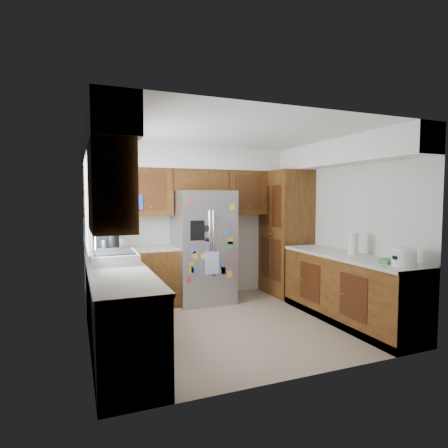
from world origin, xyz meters
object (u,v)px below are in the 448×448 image
(fridge, at_px, (203,247))
(paper_towel, at_px, (353,244))
(pantry, at_px, (286,233))
(rice_cooker, at_px, (404,256))

(fridge, bearing_deg, paper_towel, -48.20)
(fridge, relative_size, paper_towel, 6.07)
(pantry, relative_size, fridge, 1.19)
(pantry, bearing_deg, fridge, 177.94)
(pantry, distance_m, fridge, 1.51)
(rice_cooker, height_order, paper_towel, paper_towel)
(pantry, height_order, fridge, pantry)
(fridge, bearing_deg, pantry, -2.06)
(pantry, height_order, paper_towel, pantry)
(rice_cooker, bearing_deg, pantry, 89.99)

